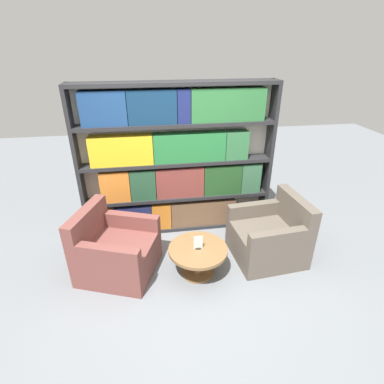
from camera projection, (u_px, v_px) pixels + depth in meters
name	position (u px, v px, depth m)	size (l,w,h in m)	color
ground_plane	(192.00, 288.00, 3.61)	(14.00, 14.00, 0.00)	slate
bookshelf	(176.00, 162.00, 4.32)	(2.78, 0.30, 2.21)	silver
armchair_left	(115.00, 251.00, 3.77)	(1.11, 1.08, 0.86)	brown
armchair_right	(270.00, 237.00, 4.04)	(0.94, 0.90, 0.86)	brown
coffee_table	(198.00, 255.00, 3.72)	(0.73, 0.73, 0.39)	brown
table_sign	(198.00, 243.00, 3.64)	(0.11, 0.06, 0.17)	black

